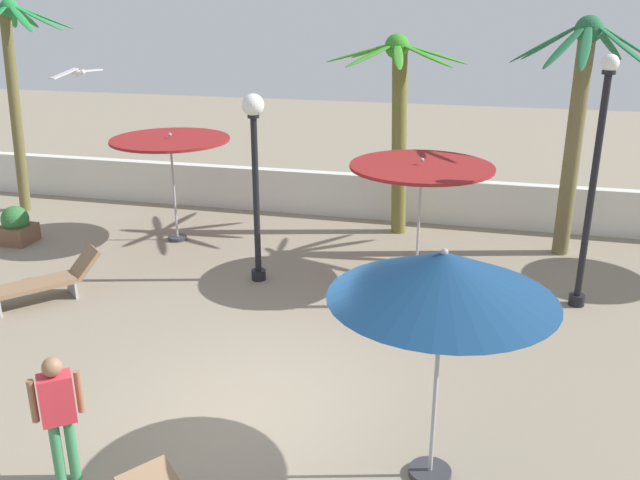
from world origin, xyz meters
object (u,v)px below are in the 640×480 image
at_px(patio_umbrella_2, 443,277).
at_px(planter, 16,226).
at_px(palm_tree_2, 398,108).
at_px(lamp_post_0, 255,161).
at_px(seagull_0, 77,73).
at_px(patio_umbrella_1, 421,172).
at_px(guest_0, 58,409).
at_px(palm_tree_0, 14,78).
at_px(patio_umbrella_3, 170,144).
at_px(lamp_post_1, 594,180).
at_px(palm_tree_1, 578,108).
at_px(lounge_chair_1, 48,280).

distance_m(patio_umbrella_2, planter, 11.50).
bearing_deg(palm_tree_2, planter, -161.07).
xyz_separation_m(lamp_post_0, seagull_0, (-3.82, 0.54, 1.44)).
bearing_deg(patio_umbrella_1, guest_0, -115.49).
relative_size(lamp_post_0, guest_0, 2.26).
bearing_deg(palm_tree_0, seagull_0, -35.69).
height_order(patio_umbrella_1, patio_umbrella_3, patio_umbrella_3).
bearing_deg(patio_umbrella_3, seagull_0, -136.83).
relative_size(palm_tree_0, lamp_post_0, 1.44).
relative_size(patio_umbrella_1, patio_umbrella_3, 1.04).
height_order(lamp_post_1, planter, lamp_post_1).
bearing_deg(palm_tree_0, guest_0, -52.65).
relative_size(patio_umbrella_1, seagull_0, 2.17).
bearing_deg(lamp_post_0, palm_tree_0, 157.80).
relative_size(palm_tree_1, seagull_0, 3.99).
bearing_deg(lamp_post_1, lounge_chair_1, -167.60).
distance_m(patio_umbrella_2, seagull_0, 9.51).
height_order(patio_umbrella_1, guest_0, patio_umbrella_1).
bearing_deg(lamp_post_0, lounge_chair_1, -152.19).
bearing_deg(seagull_0, planter, 175.13).
bearing_deg(lounge_chair_1, guest_0, -53.66).
bearing_deg(palm_tree_1, palm_tree_0, -179.81).
xyz_separation_m(patio_umbrella_2, patio_umbrella_3, (-6.32, 6.77, -0.29)).
relative_size(patio_umbrella_1, patio_umbrella_2, 0.95).
bearing_deg(guest_0, lamp_post_1, 45.78).
distance_m(patio_umbrella_1, seagull_0, 7.02).
bearing_deg(palm_tree_2, lounge_chair_1, -136.44).
height_order(palm_tree_2, lamp_post_1, palm_tree_2).
xyz_separation_m(patio_umbrella_3, lamp_post_1, (8.47, -1.49, 0.11)).
xyz_separation_m(palm_tree_0, palm_tree_2, (9.28, 0.61, -0.47)).
xyz_separation_m(patio_umbrella_3, guest_0, (2.29, -7.84, -1.26)).
xyz_separation_m(patio_umbrella_2, seagull_0, (-7.61, 5.56, 1.31)).
relative_size(palm_tree_1, lamp_post_0, 1.36).
relative_size(palm_tree_2, lamp_post_1, 1.02).
relative_size(lamp_post_1, seagull_0, 3.56).
bearing_deg(planter, lounge_chair_1, -44.73).
distance_m(patio_umbrella_1, lamp_post_1, 2.97).
xyz_separation_m(lamp_post_1, guest_0, (-6.18, -6.35, -1.36)).
distance_m(patio_umbrella_3, seagull_0, 2.38).
relative_size(patio_umbrella_3, lamp_post_0, 0.72).
relative_size(patio_umbrella_3, lamp_post_1, 0.59).
relative_size(palm_tree_1, lamp_post_1, 1.12).
height_order(palm_tree_0, palm_tree_2, palm_tree_0).
relative_size(palm_tree_0, lounge_chair_1, 2.89).
distance_m(patio_umbrella_2, palm_tree_1, 8.26).
bearing_deg(patio_umbrella_3, palm_tree_0, 165.84).
relative_size(lounge_chair_1, seagull_0, 1.46).
bearing_deg(patio_umbrella_1, palm_tree_1, 37.82).
relative_size(patio_umbrella_2, palm_tree_0, 0.54).
height_order(palm_tree_1, lamp_post_0, palm_tree_1).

